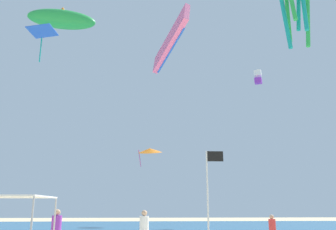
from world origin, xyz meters
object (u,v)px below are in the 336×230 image
object	(u,v)px
canopy_tent	(10,199)
kite_delta_orange	(150,150)
kite_inflatable_green	(62,19)
kite_parafoil_pink	(170,41)
kite_diamond_blue	(42,33)
banner_flag	(210,197)
kite_box_white	(258,77)
person_leftmost	(144,227)
person_near_tent	(56,227)
person_central	(272,227)

from	to	relation	value
canopy_tent	kite_delta_orange	distance (m)	26.57
kite_inflatable_green	kite_parafoil_pink	distance (m)	19.25
kite_parafoil_pink	kite_diamond_blue	world-z (taller)	kite_diamond_blue
canopy_tent	kite_delta_orange	bearing A→B (deg)	76.84
kite_inflatable_green	canopy_tent	bearing A→B (deg)	-87.81
banner_flag	kite_diamond_blue	distance (m)	23.72
kite_parafoil_pink	kite_delta_orange	xyz separation A→B (m)	(-1.34, 15.10, -6.28)
kite_inflatable_green	kite_delta_orange	xyz separation A→B (m)	(10.51, 2.66, -14.97)
kite_box_white	kite_delta_orange	distance (m)	17.42
kite_box_white	kite_delta_orange	world-z (taller)	kite_box_white
person_leftmost	kite_diamond_blue	xyz separation A→B (m)	(-8.92, 10.10, 15.19)
person_leftmost	person_near_tent	bearing A→B (deg)	-84.38
person_near_tent	kite_delta_orange	xyz separation A→B (m)	(4.45, 23.16, 7.19)
kite_diamond_blue	canopy_tent	bearing A→B (deg)	-156.78
person_leftmost	kite_delta_orange	size ratio (longest dim) A/B	0.55
person_near_tent	kite_delta_orange	distance (m)	24.66
banner_flag	person_central	bearing A→B (deg)	58.03
kite_inflatable_green	kite_delta_orange	world-z (taller)	kite_inflatable_green
person_leftmost	kite_box_white	distance (m)	33.49
person_near_tent	kite_box_white	world-z (taller)	kite_box_white
kite_inflatable_green	kite_box_white	bearing A→B (deg)	1.42
person_leftmost	kite_inflatable_green	size ratio (longest dim) A/B	0.23
kite_delta_orange	kite_box_white	bearing A→B (deg)	20.51
canopy_tent	kite_diamond_blue	bearing A→B (deg)	105.46
person_leftmost	kite_diamond_blue	world-z (taller)	kite_diamond_blue
canopy_tent	person_central	world-z (taller)	canopy_tent
person_central	kite_inflatable_green	xyz separation A→B (m)	(-17.00, 17.92, 22.34)
person_near_tent	kite_diamond_blue	xyz separation A→B (m)	(-4.93, 10.57, 15.16)
kite_diamond_blue	kite_box_white	size ratio (longest dim) A/B	1.56
person_central	kite_diamond_blue	distance (m)	23.47
person_leftmost	person_central	distance (m)	7.27
kite_diamond_blue	kite_delta_orange	size ratio (longest dim) A/B	0.88
kite_parafoil_pink	person_central	bearing A→B (deg)	-158.39
person_central	kite_inflatable_green	distance (m)	33.30
person_central	kite_delta_orange	size ratio (longest dim) A/B	0.47
canopy_tent	banner_flag	distance (m)	8.19
kite_parafoil_pink	kite_box_white	world-z (taller)	kite_box_white
person_leftmost	kite_diamond_blue	bearing A→B (deg)	-139.57
person_leftmost	kite_box_white	xyz separation A→B (m)	(14.48, 24.71, 17.36)
canopy_tent	kite_box_white	distance (m)	37.39
kite_diamond_blue	person_leftmost	bearing A→B (deg)	-130.81
person_leftmost	kite_inflatable_green	xyz separation A→B (m)	(-10.05, 20.04, 22.19)
kite_parafoil_pink	kite_delta_orange	distance (m)	16.41
kite_parafoil_pink	kite_box_white	xyz separation A→B (m)	(12.68, 17.12, 3.86)
person_near_tent	kite_box_white	size ratio (longest dim) A/B	1.00
person_central	kite_delta_orange	bearing A→B (deg)	-3.64
kite_delta_orange	person_leftmost	bearing A→B (deg)	-78.85
kite_parafoil_pink	canopy_tent	bearing A→B (deg)	122.78
kite_parafoil_pink	kite_inflatable_green	bearing A→B (deg)	21.97
kite_parafoil_pink	kite_box_white	distance (m)	21.65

